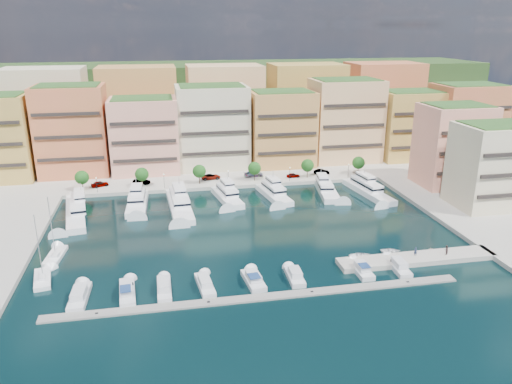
# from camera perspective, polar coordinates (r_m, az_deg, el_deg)

# --- Properties ---
(ground) EXTENTS (400.00, 400.00, 0.00)m
(ground) POSITION_cam_1_polar(r_m,az_deg,el_deg) (113.85, -0.96, -4.32)
(ground) COLOR black
(ground) RESTS_ON ground
(north_quay) EXTENTS (220.00, 64.00, 2.00)m
(north_quay) POSITION_cam_1_polar(r_m,az_deg,el_deg) (172.09, -4.59, 3.60)
(north_quay) COLOR #9E998E
(north_quay) RESTS_ON ground
(hillside) EXTENTS (240.00, 40.00, 58.00)m
(hillside) POSITION_cam_1_polar(r_m,az_deg,el_deg) (218.60, -6.06, 6.78)
(hillside) COLOR #1B3716
(hillside) RESTS_ON ground
(south_pontoon) EXTENTS (72.00, 2.20, 0.35)m
(south_pontoon) POSITION_cam_1_polar(r_m,az_deg,el_deg) (86.97, 0.59, -12.04)
(south_pontoon) COLOR gray
(south_pontoon) RESTS_ON ground
(finger_pier) EXTENTS (32.00, 5.00, 2.00)m
(finger_pier) POSITION_cam_1_polar(r_m,az_deg,el_deg) (104.35, 17.87, -7.51)
(finger_pier) COLOR #9E998E
(finger_pier) RESTS_ON ground
(apartment_1) EXTENTS (20.00, 16.50, 26.80)m
(apartment_1) POSITION_cam_1_polar(r_m,az_deg,el_deg) (160.26, -20.22, 6.65)
(apartment_1) COLOR #D66547
(apartment_1) RESTS_ON north_quay
(apartment_2) EXTENTS (20.00, 15.50, 22.80)m
(apartment_2) POSITION_cam_1_polar(r_m,az_deg,el_deg) (156.66, -12.62, 6.35)
(apartment_2) COLOR #F29E87
(apartment_2) RESTS_ON north_quay
(apartment_3) EXTENTS (22.00, 16.50, 25.80)m
(apartment_3) POSITION_cam_1_polar(r_m,az_deg,el_deg) (159.07, -5.02, 7.46)
(apartment_3) COLOR beige
(apartment_3) RESTS_ON north_quay
(apartment_4) EXTENTS (20.00, 15.50, 23.80)m
(apartment_4) POSITION_cam_1_polar(r_m,az_deg,el_deg) (161.07, 2.94, 7.28)
(apartment_4) COLOR #C08848
(apartment_4) RESTS_ON north_quay
(apartment_5) EXTENTS (22.00, 16.50, 26.80)m
(apartment_5) POSITION_cam_1_polar(r_m,az_deg,el_deg) (169.21, 10.11, 8.09)
(apartment_5) COLOR #E6B87A
(apartment_5) RESTS_ON north_quay
(apartment_6) EXTENTS (20.00, 15.50, 22.80)m
(apartment_6) POSITION_cam_1_polar(r_m,az_deg,el_deg) (176.83, 17.04, 7.35)
(apartment_6) COLOR gold
(apartment_6) RESTS_ON north_quay
(apartment_7) EXTENTS (22.00, 16.50, 24.80)m
(apartment_7) POSITION_cam_1_polar(r_m,az_deg,el_deg) (185.15, 22.89, 7.50)
(apartment_7) COLOR #D66547
(apartment_7) RESTS_ON north_quay
(apartment_east_a) EXTENTS (18.00, 14.50, 22.80)m
(apartment_east_a) POSITION_cam_1_polar(r_m,az_deg,el_deg) (150.49, 21.58, 5.00)
(apartment_east_a) COLOR #F29E87
(apartment_east_a) RESTS_ON east_quay
(apartment_east_b) EXTENTS (18.00, 14.50, 20.80)m
(apartment_east_b) POSITION_cam_1_polar(r_m,az_deg,el_deg) (136.37, 25.47, 2.75)
(apartment_east_b) COLOR beige
(apartment_east_b) RESTS_ON east_quay
(backblock_0) EXTENTS (26.00, 18.00, 30.00)m
(backblock_0) POSITION_cam_1_polar(r_m,az_deg,el_deg) (183.28, -22.71, 8.28)
(backblock_0) COLOR beige
(backblock_0) RESTS_ON north_quay
(backblock_1) EXTENTS (26.00, 18.00, 30.00)m
(backblock_1) POSITION_cam_1_polar(r_m,az_deg,el_deg) (179.67, -13.22, 9.03)
(backblock_1) COLOR #C08848
(backblock_1) RESTS_ON north_quay
(backblock_2) EXTENTS (26.00, 18.00, 30.00)m
(backblock_2) POSITION_cam_1_polar(r_m,az_deg,el_deg) (181.03, -3.57, 9.55)
(backblock_2) COLOR #E6B87A
(backblock_2) RESTS_ON north_quay
(backblock_3) EXTENTS (26.00, 18.00, 30.00)m
(backblock_3) POSITION_cam_1_polar(r_m,az_deg,el_deg) (187.24, 5.70, 9.80)
(backblock_3) COLOR gold
(backblock_3) RESTS_ON north_quay
(backblock_4) EXTENTS (26.00, 18.00, 30.00)m
(backblock_4) POSITION_cam_1_polar(r_m,az_deg,el_deg) (197.86, 14.18, 9.80)
(backblock_4) COLOR #D66547
(backblock_4) RESTS_ON north_quay
(tree_0) EXTENTS (3.80, 3.80, 5.65)m
(tree_0) POSITION_cam_1_polar(r_m,az_deg,el_deg) (144.07, -19.28, 1.57)
(tree_0) COLOR #473323
(tree_0) RESTS_ON north_quay
(tree_1) EXTENTS (3.80, 3.80, 5.65)m
(tree_1) POSITION_cam_1_polar(r_m,az_deg,el_deg) (142.52, -12.92, 1.98)
(tree_1) COLOR #473323
(tree_1) RESTS_ON north_quay
(tree_2) EXTENTS (3.80, 3.80, 5.65)m
(tree_2) POSITION_cam_1_polar(r_m,az_deg,el_deg) (142.76, -6.50, 2.37)
(tree_2) COLOR #473323
(tree_2) RESTS_ON north_quay
(tree_3) EXTENTS (3.80, 3.80, 5.65)m
(tree_3) POSITION_cam_1_polar(r_m,az_deg,el_deg) (144.78, -0.18, 2.72)
(tree_3) COLOR #473323
(tree_3) RESTS_ON north_quay
(tree_4) EXTENTS (3.80, 3.80, 5.65)m
(tree_4) POSITION_cam_1_polar(r_m,az_deg,el_deg) (148.51, 5.91, 3.03)
(tree_4) COLOR #473323
(tree_4) RESTS_ON north_quay
(tree_5) EXTENTS (3.80, 3.80, 5.65)m
(tree_5) POSITION_cam_1_polar(r_m,az_deg,el_deg) (153.81, 11.63, 3.29)
(tree_5) COLOR #473323
(tree_5) RESTS_ON north_quay
(lamppost_0) EXTENTS (0.30, 0.30, 4.20)m
(lamppost_0) POSITION_cam_1_polar(r_m,az_deg,el_deg) (141.58, -17.77, 1.06)
(lamppost_0) COLOR black
(lamppost_0) RESTS_ON north_quay
(lamppost_1) EXTENTS (0.30, 0.30, 4.20)m
(lamppost_1) POSITION_cam_1_polar(r_m,az_deg,el_deg) (140.45, -10.48, 1.51)
(lamppost_1) COLOR black
(lamppost_1) RESTS_ON north_quay
(lamppost_2) EXTENTS (0.30, 0.30, 4.20)m
(lamppost_2) POSITION_cam_1_polar(r_m,az_deg,el_deg) (141.62, -3.18, 1.94)
(lamppost_2) COLOR black
(lamppost_2) RESTS_ON north_quay
(lamppost_3) EXTENTS (0.30, 0.30, 4.20)m
(lamppost_3) POSITION_cam_1_polar(r_m,az_deg,el_deg) (145.03, 3.88, 2.33)
(lamppost_3) COLOR black
(lamppost_3) RESTS_ON north_quay
(lamppost_4) EXTENTS (0.30, 0.30, 4.20)m
(lamppost_4) POSITION_cam_1_polar(r_m,az_deg,el_deg) (150.53, 10.53, 2.66)
(lamppost_4) COLOR black
(lamppost_4) RESTS_ON north_quay
(yacht_0) EXTENTS (7.95, 25.30, 7.30)m
(yacht_0) POSITION_cam_1_polar(r_m,az_deg,el_deg) (130.12, -19.91, -1.92)
(yacht_0) COLOR white
(yacht_0) RESTS_ON ground
(yacht_1) EXTENTS (5.43, 17.88, 7.30)m
(yacht_1) POSITION_cam_1_polar(r_m,az_deg,el_deg) (131.62, -13.41, -1.11)
(yacht_1) COLOR white
(yacht_1) RESTS_ON ground
(yacht_2) EXTENTS (6.35, 24.66, 7.30)m
(yacht_2) POSITION_cam_1_polar(r_m,az_deg,el_deg) (128.60, -8.76, -1.23)
(yacht_2) COLOR white
(yacht_2) RESTS_ON ground
(yacht_3) EXTENTS (7.04, 16.96, 7.30)m
(yacht_3) POSITION_cam_1_polar(r_m,az_deg,el_deg) (132.99, -3.36, -0.36)
(yacht_3) COLOR white
(yacht_3) RESTS_ON ground
(yacht_4) EXTENTS (7.10, 17.65, 7.30)m
(yacht_4) POSITION_cam_1_polar(r_m,az_deg,el_deg) (134.83, 1.99, -0.12)
(yacht_4) COLOR white
(yacht_4) RESTS_ON ground
(yacht_5) EXTENTS (6.86, 17.39, 7.30)m
(yacht_5) POSITION_cam_1_polar(r_m,az_deg,el_deg) (138.94, 8.04, 0.32)
(yacht_5) COLOR white
(yacht_5) RESTS_ON ground
(yacht_6) EXTENTS (7.29, 22.02, 7.30)m
(yacht_6) POSITION_cam_1_polar(r_m,az_deg,el_deg) (140.95, 12.58, 0.32)
(yacht_6) COLOR white
(yacht_6) RESTS_ON ground
(cruiser_0) EXTENTS (3.15, 9.07, 2.55)m
(cruiser_0) POSITION_cam_1_polar(r_m,az_deg,el_deg) (91.32, -19.52, -11.23)
(cruiser_0) COLOR silver
(cruiser_0) RESTS_ON ground
(cruiser_1) EXTENTS (3.18, 9.24, 2.66)m
(cruiser_1) POSITION_cam_1_polar(r_m,az_deg,el_deg) (90.31, -14.50, -11.04)
(cruiser_1) COLOR silver
(cruiser_1) RESTS_ON ground
(cruiser_2) EXTENTS (2.45, 8.64, 2.55)m
(cruiser_2) POSITION_cam_1_polar(r_m,az_deg,el_deg) (90.05, -10.45, -10.83)
(cruiser_2) COLOR silver
(cruiser_2) RESTS_ON ground
(cruiser_3) EXTENTS (3.22, 8.55, 2.55)m
(cruiser_3) POSITION_cam_1_polar(r_m,az_deg,el_deg) (90.26, -5.84, -10.53)
(cruiser_3) COLOR silver
(cruiser_3) RESTS_ON ground
(cruiser_4) EXTENTS (3.57, 7.96, 2.66)m
(cruiser_4) POSITION_cam_1_polar(r_m,az_deg,el_deg) (91.25, -0.28, -10.06)
(cruiser_4) COLOR silver
(cruiser_4) RESTS_ON ground
(cruiser_5) EXTENTS (2.72, 7.33, 2.55)m
(cruiser_5) POSITION_cam_1_polar(r_m,az_deg,el_deg) (92.84, 4.45, -9.60)
(cruiser_5) COLOR silver
(cruiser_5) RESTS_ON ground
(cruiser_7) EXTENTS (2.68, 7.32, 2.66)m
(cruiser_7) POSITION_cam_1_polar(r_m,az_deg,el_deg) (96.77, 11.95, -8.73)
(cruiser_7) COLOR silver
(cruiser_7) RESTS_ON ground
(cruiser_8) EXTENTS (2.91, 8.26, 2.55)m
(cruiser_8) POSITION_cam_1_polar(r_m,az_deg,el_deg) (99.75, 15.93, -8.21)
(cruiser_8) COLOR silver
(cruiser_8) RESTS_ON ground
(sailboat_0) EXTENTS (4.20, 8.44, 13.20)m
(sailboat_0) POSITION_cam_1_polar(r_m,az_deg,el_deg) (99.87, -23.22, -9.19)
(sailboat_0) COLOR white
(sailboat_0) RESTS_ON ground
(sailboat_1) EXTENTS (3.68, 8.86, 13.20)m
(sailboat_1) POSITION_cam_1_polar(r_m,az_deg,el_deg) (108.23, -21.95, -6.85)
(sailboat_1) COLOR white
(sailboat_1) RESTS_ON ground
(tender_0) EXTENTS (4.48, 3.30, 0.90)m
(tender_0) POSITION_cam_1_polar(r_m,az_deg,el_deg) (102.62, 11.77, -7.14)
(tender_0) COLOR white
(tender_0) RESTS_ON ground
(tender_1) EXTENTS (1.77, 1.67, 0.74)m
(tender_1) POSITION_cam_1_polar(r_m,az_deg,el_deg) (103.28, 12.67, -7.08)
(tender_1) COLOR beige
(tender_1) RESTS_ON ground
(tender_3) EXTENTS (1.79, 1.66, 0.77)m
(tender_3) POSITION_cam_1_polar(r_m,az_deg,el_deg) (109.35, 19.32, -6.22)
(tender_3) COLOR beige
(tender_3) RESTS_ON ground
(tender_2) EXTENTS (4.44, 3.52, 0.83)m
(tender_2) POSITION_cam_1_polar(r_m,az_deg,el_deg) (106.19, 15.14, -6.53)
(tender_2) COLOR white
(tender_2) RESTS_ON ground
(car_0) EXTENTS (5.14, 3.58, 1.62)m
(car_0) POSITION_cam_1_polar(r_m,az_deg,el_deg) (146.95, -17.41, 0.90)
(car_0) COLOR gray
(car_0) RESTS_ON north_quay
(car_1) EXTENTS (5.18, 3.30, 1.61)m
(car_1) POSITION_cam_1_polar(r_m,az_deg,el_deg) (146.16, -12.96, 1.19)
(car_1) COLOR gray
(car_1) RESTS_ON north_quay
(car_2) EXTENTS (5.94, 3.21, 1.58)m
(car_2) POSITION_cam_1_polar(r_m,az_deg,el_deg) (147.57, -5.17, 1.76)
(car_2) COLOR gray
(car_2) RESTS_ON north_quay
(car_3) EXTENTS (6.29, 3.81, 1.70)m
(car_3) POSITION_cam_1_polar(r_m,az_deg,el_deg) (149.51, -0.28, 2.09)
(car_3) COLOR gray
(car_3) RESTS_ON north_quay
(car_4) EXTENTS (3.98, 1.69, 1.34)m
(car_4) POSITION_cam_1_polar(r_m,az_deg,el_deg) (149.16, 4.27, 1.92)
(car_4) COLOR gray
(car_4) RESTS_ON north_quay
(car_5) EXTENTS (4.85, 2.12, 1.55)m
(car_5) POSITION_cam_1_polar(r_m,az_deg,el_deg) (153.21, 7.50, 2.30)
(car_5) COLOR gray
(car_5) RESTS_ON north_quay
(person_0) EXTENTS (0.77, 0.79, 1.82)m
(person_0) POSITION_cam_1_polar(r_m,az_deg,el_deg) (103.82, 17.77, -6.47)
(person_0) COLOR #212A43
(person_0) RESTS_ON finger_pier
(person_1) EXTENTS (1.20, 1.17, 1.95)m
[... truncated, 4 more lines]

